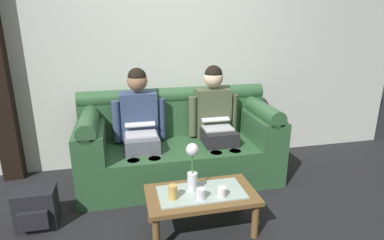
% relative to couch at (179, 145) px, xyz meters
% --- Properties ---
extents(back_wall_patterned, '(6.00, 0.12, 2.90)m').
position_rel_couch_xyz_m(back_wall_patterned, '(0.00, 0.53, 1.08)').
color(back_wall_patterned, silver).
rests_on(back_wall_patterned, ground_plane).
extents(couch, '(2.09, 0.88, 0.96)m').
position_rel_couch_xyz_m(couch, '(0.00, 0.00, 0.00)').
color(couch, '#2D5633').
rests_on(couch, ground_plane).
extents(person_left, '(0.56, 0.67, 1.22)m').
position_rel_couch_xyz_m(person_left, '(-0.41, -0.00, 0.29)').
color(person_left, '#595B66').
rests_on(person_left, ground_plane).
extents(person_right, '(0.56, 0.67, 1.22)m').
position_rel_couch_xyz_m(person_right, '(0.41, -0.00, 0.29)').
color(person_right, '#232326').
rests_on(person_right, ground_plane).
extents(coffee_table, '(0.89, 0.49, 0.35)m').
position_rel_couch_xyz_m(coffee_table, '(0.00, -0.98, -0.07)').
color(coffee_table, brown).
rests_on(coffee_table, ground_plane).
extents(flower_vase, '(0.10, 0.10, 0.41)m').
position_rel_couch_xyz_m(flower_vase, '(-0.07, -0.94, 0.20)').
color(flower_vase, silver).
rests_on(flower_vase, coffee_table).
extents(cup_near_left, '(0.07, 0.07, 0.09)m').
position_rel_couch_xyz_m(cup_near_left, '(-0.03, -1.08, 0.02)').
color(cup_near_left, silver).
rests_on(cup_near_left, coffee_table).
extents(cup_near_right, '(0.07, 0.07, 0.08)m').
position_rel_couch_xyz_m(cup_near_right, '(0.14, -1.08, 0.02)').
color(cup_near_right, white).
rests_on(cup_near_right, coffee_table).
extents(cup_far_center, '(0.07, 0.07, 0.11)m').
position_rel_couch_xyz_m(cup_far_center, '(-0.24, -1.03, 0.04)').
color(cup_far_center, gold).
rests_on(cup_far_center, coffee_table).
extents(backpack_left, '(0.32, 0.26, 0.34)m').
position_rel_couch_xyz_m(backpack_left, '(-1.34, -0.64, -0.20)').
color(backpack_left, black).
rests_on(backpack_left, ground_plane).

